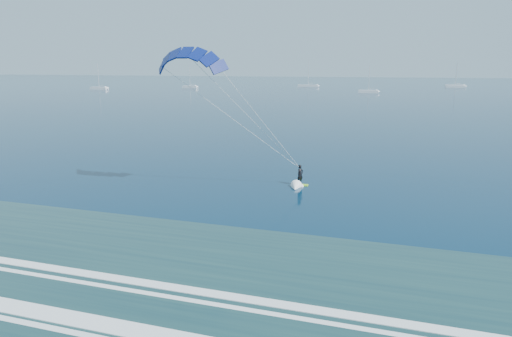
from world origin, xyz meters
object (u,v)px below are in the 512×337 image
(sailboat_2, at_px, (308,86))
(sailboat_4, at_px, (455,86))
(sailboat_8, at_px, (456,86))
(sailboat_3, at_px, (368,91))
(sailboat_0, at_px, (99,88))
(kitesurfer_rig, at_px, (244,112))
(sailboat_1, at_px, (190,87))

(sailboat_2, xyz_separation_m, sailboat_4, (74.23, 24.31, -0.01))
(sailboat_2, height_order, sailboat_8, sailboat_2)
(sailboat_3, bearing_deg, sailboat_0, -175.32)
(kitesurfer_rig, bearing_deg, sailboat_0, 129.83)
(sailboat_3, relative_size, sailboat_8, 0.91)
(sailboat_2, bearing_deg, kitesurfer_rig, -80.54)
(kitesurfer_rig, xyz_separation_m, sailboat_3, (0.31, 157.81, -6.42))
(kitesurfer_rig, relative_size, sailboat_3, 1.24)
(sailboat_0, relative_size, sailboat_2, 0.82)
(kitesurfer_rig, distance_m, sailboat_4, 231.00)
(kitesurfer_rig, xyz_separation_m, sailboat_8, (39.71, 218.15, -6.41))
(sailboat_3, bearing_deg, sailboat_1, 170.36)
(sailboat_0, distance_m, sailboat_2, 105.08)
(kitesurfer_rig, distance_m, sailboat_1, 194.05)
(sailboat_1, height_order, sailboat_2, sailboat_2)
(kitesurfer_rig, height_order, sailboat_8, kitesurfer_rig)
(sailboat_8, bearing_deg, sailboat_0, -156.61)
(sailboat_2, relative_size, sailboat_8, 1.16)
(sailboat_2, bearing_deg, sailboat_1, -150.84)
(sailboat_0, bearing_deg, sailboat_3, 4.68)
(sailboat_1, bearing_deg, sailboat_4, 23.01)
(sailboat_8, bearing_deg, sailboat_3, -123.14)
(sailboat_1, height_order, sailboat_8, sailboat_8)
(sailboat_0, distance_m, sailboat_8, 177.46)
(kitesurfer_rig, height_order, sailboat_4, kitesurfer_rig)
(kitesurfer_rig, height_order, sailboat_2, sailboat_2)
(sailboat_0, bearing_deg, sailboat_4, 25.97)
(sailboat_0, relative_size, sailboat_4, 0.90)
(sailboat_8, bearing_deg, kitesurfer_rig, -100.32)
(sailboat_2, height_order, sailboat_4, sailboat_2)
(kitesurfer_rig, bearing_deg, sailboat_2, 99.46)
(sailboat_3, distance_m, sailboat_8, 72.06)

